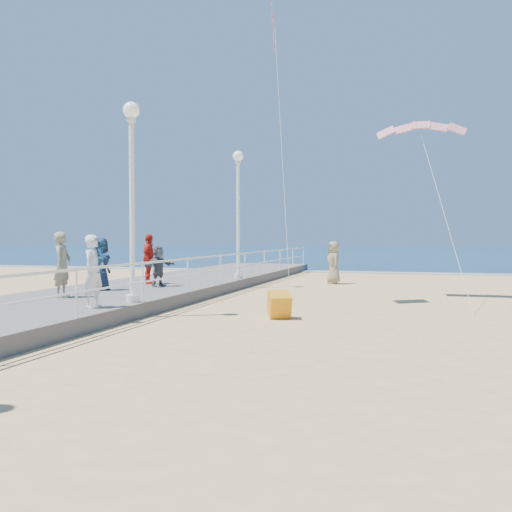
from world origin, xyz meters
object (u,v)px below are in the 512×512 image
(lamp_post_far, at_px, (238,200))
(beach_walker_c, at_px, (334,263))
(spectator_3, at_px, (149,259))
(box_kite, at_px, (279,307))
(toddler_held, at_px, (102,256))
(lamp_post_mid, at_px, (132,180))
(spectator_4, at_px, (101,264))
(woman_holding_toddler, at_px, (94,271))
(spectator_5, at_px, (158,266))
(spectator_6, at_px, (62,265))

(lamp_post_far, bearing_deg, beach_walker_c, 41.74)
(spectator_3, bearing_deg, lamp_post_far, -43.74)
(spectator_3, distance_m, box_kite, 7.65)
(toddler_held, distance_m, box_kite, 4.70)
(lamp_post_mid, bearing_deg, lamp_post_far, 90.00)
(lamp_post_far, xyz_separation_m, spectator_4, (-2.65, -6.25, -2.40))
(lamp_post_far, relative_size, toddler_held, 6.31)
(woman_holding_toddler, xyz_separation_m, spectator_5, (-1.14, 5.86, -0.18))
(spectator_4, bearing_deg, woman_holding_toddler, -156.96)
(toddler_held, height_order, spectator_4, spectator_4)
(lamp_post_far, xyz_separation_m, spectator_5, (-1.48, -4.45, -2.54))
(spectator_4, relative_size, beach_walker_c, 0.89)
(beach_walker_c, bearing_deg, spectator_4, -59.06)
(spectator_4, relative_size, box_kite, 2.86)
(woman_holding_toddler, bearing_deg, box_kite, -59.21)
(spectator_4, bearing_deg, spectator_5, -39.54)
(beach_walker_c, height_order, box_kite, beach_walker_c)
(lamp_post_mid, relative_size, box_kite, 8.87)
(lamp_post_far, distance_m, beach_walker_c, 5.44)
(toddler_held, relative_size, spectator_6, 0.45)
(lamp_post_far, relative_size, box_kite, 8.87)
(spectator_3, height_order, box_kite, spectator_3)
(spectator_4, distance_m, spectator_5, 2.15)
(spectator_5, bearing_deg, beach_walker_c, -13.42)
(spectator_4, distance_m, spectator_6, 2.23)
(lamp_post_mid, relative_size, beach_walker_c, 2.76)
(spectator_4, bearing_deg, beach_walker_c, -39.86)
(lamp_post_far, height_order, spectator_6, lamp_post_far)
(lamp_post_mid, height_order, box_kite, lamp_post_mid)
(lamp_post_mid, relative_size, spectator_4, 3.10)
(lamp_post_far, bearing_deg, box_kite, -64.84)
(lamp_post_mid, relative_size, woman_holding_toddler, 2.95)
(lamp_post_far, bearing_deg, spectator_4, -112.99)
(box_kite, bearing_deg, lamp_post_mid, 166.58)
(spectator_4, bearing_deg, lamp_post_mid, -142.61)
(spectator_3, bearing_deg, beach_walker_c, -52.36)
(beach_walker_c, bearing_deg, lamp_post_far, -73.98)
(spectator_5, distance_m, box_kite, 6.53)
(beach_walker_c, bearing_deg, toddler_held, -41.37)
(spectator_4, xyz_separation_m, box_kite, (6.48, -1.91, -0.96))
(woman_holding_toddler, relative_size, spectator_5, 1.26)
(woman_holding_toddler, xyz_separation_m, spectator_3, (-1.92, 6.66, 0.02))
(toddler_held, height_order, beach_walker_c, toddler_held)
(spectator_4, height_order, beach_walker_c, spectator_4)
(spectator_6, bearing_deg, spectator_4, -8.93)
(spectator_5, height_order, box_kite, spectator_5)
(lamp_post_far, bearing_deg, spectator_5, -108.44)
(spectator_5, height_order, spectator_6, spectator_6)
(toddler_held, bearing_deg, lamp_post_far, 2.46)
(beach_walker_c, bearing_deg, lamp_post_mid, -41.92)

